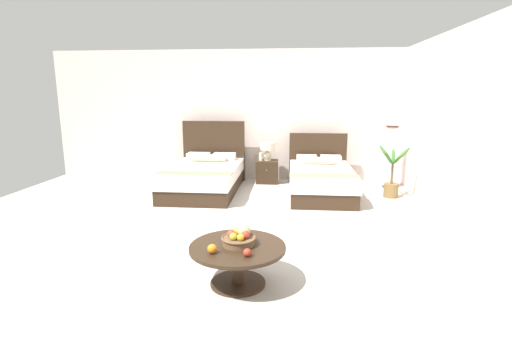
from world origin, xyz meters
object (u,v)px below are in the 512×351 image
at_px(vase, 261,157).
at_px(coffee_table, 238,256).
at_px(table_lamp, 267,149).
at_px(loose_apple, 247,253).
at_px(loose_orange, 212,249).
at_px(fruit_bowl, 239,238).
at_px(bed_near_corner, 321,179).
at_px(floor_lamp_corner, 390,157).
at_px(nightstand, 267,171).
at_px(potted_palm, 391,181).
at_px(bed_near_window, 204,176).

relative_size(vase, coffee_table, 0.18).
xyz_separation_m(table_lamp, vase, (-0.14, -0.06, -0.17)).
distance_m(table_lamp, vase, 0.22).
bearing_deg(loose_apple, loose_orange, 172.88).
distance_m(coffee_table, fruit_bowl, 0.18).
height_order(bed_near_corner, floor_lamp_corner, floor_lamp_corner).
bearing_deg(nightstand, potted_palm, -22.98).
height_order(coffee_table, potted_palm, potted_palm).
bearing_deg(floor_lamp_corner, loose_orange, -120.95).
distance_m(fruit_bowl, potted_palm, 4.23).
bearing_deg(loose_orange, nightstand, 87.37).
height_order(nightstand, table_lamp, table_lamp).
bearing_deg(fruit_bowl, potted_palm, 56.28).
xyz_separation_m(nightstand, loose_orange, (-0.22, -4.75, 0.21)).
bearing_deg(coffee_table, potted_palm, 56.37).
xyz_separation_m(coffee_table, floor_lamp_corner, (2.50, 4.31, 0.32)).
distance_m(floor_lamp_corner, potted_palm, 0.84).
distance_m(bed_near_corner, table_lamp, 1.46).
height_order(nightstand, fruit_bowl, fruit_bowl).
relative_size(coffee_table, fruit_bowl, 2.78).
relative_size(nightstand, table_lamp, 1.27).
bearing_deg(bed_near_corner, fruit_bowl, -106.29).
relative_size(vase, loose_apple, 2.26).
bearing_deg(fruit_bowl, vase, 91.82).
relative_size(nightstand, coffee_table, 0.51).
distance_m(table_lamp, loose_orange, 4.78).
xyz_separation_m(bed_near_window, loose_orange, (0.96, -3.90, 0.16)).
bearing_deg(loose_apple, vase, 93.05).
relative_size(fruit_bowl, potted_palm, 0.35).
relative_size(coffee_table, loose_apple, 12.47).
bearing_deg(bed_near_corner, vase, 145.72).
distance_m(bed_near_corner, fruit_bowl, 3.81).
bearing_deg(loose_orange, coffee_table, 44.34).
distance_m(table_lamp, coffee_table, 4.58).
bearing_deg(loose_orange, vase, 89.01).
distance_m(bed_near_window, potted_palm, 3.53).
bearing_deg(coffee_table, loose_apple, -63.41).
bearing_deg(bed_near_corner, floor_lamp_corner, 24.00).
distance_m(table_lamp, floor_lamp_corner, 2.51).
height_order(nightstand, loose_apple, loose_apple).
height_order(bed_near_corner, loose_apple, bed_near_corner).
bearing_deg(loose_orange, table_lamp, 87.38).
height_order(coffee_table, loose_orange, loose_orange).
bearing_deg(loose_orange, bed_near_corner, 71.64).
distance_m(loose_orange, floor_lamp_corner, 5.27).
bearing_deg(vase, coffee_table, -88.36).
height_order(nightstand, potted_palm, potted_palm).
bearing_deg(coffee_table, vase, 91.64).
xyz_separation_m(table_lamp, fruit_bowl, (0.01, -4.53, -0.25)).
bearing_deg(potted_palm, vase, 158.96).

